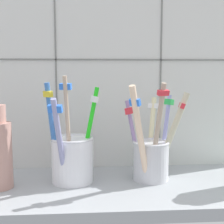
{
  "coord_description": "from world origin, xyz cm",
  "views": [
    {
      "loc": [
        -4.02,
        -53.39,
        21.59
      ],
      "look_at": [
        0.0,
        2.33,
        14.67
      ],
      "focal_mm": 50.46,
      "sensor_mm": 36.0,
      "label": 1
    }
  ],
  "objects": [
    {
      "name": "counter_slab",
      "position": [
        0.0,
        0.0,
        1.0
      ],
      "size": [
        64.0,
        22.0,
        2.0
      ],
      "primitive_type": "cube",
      "color": "#9EA3A8",
      "rests_on": "ground"
    },
    {
      "name": "tile_wall_back",
      "position": [
        0.0,
        12.0,
        22.5
      ],
      "size": [
        64.0,
        2.2,
        45.0
      ],
      "color": "silver",
      "rests_on": "ground"
    },
    {
      "name": "toothbrush_cup_left",
      "position": [
        -7.27,
        2.12,
        6.77
      ],
      "size": [
        9.75,
        11.33,
        19.19
      ],
      "color": "white",
      "rests_on": "counter_slab"
    },
    {
      "name": "toothbrush_cup_right",
      "position": [
        7.27,
        2.19,
        6.9
      ],
      "size": [
        12.03,
        13.23,
        18.08
      ],
      "color": "silver",
      "rests_on": "counter_slab"
    }
  ]
}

